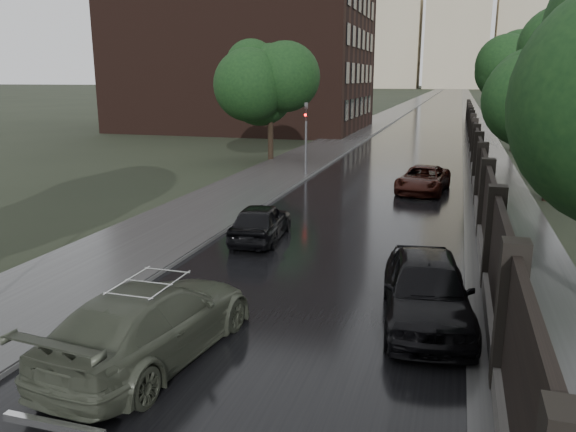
# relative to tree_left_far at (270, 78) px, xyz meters

# --- Properties ---
(road) EXTENTS (8.00, 420.00, 0.02)m
(road) POSITION_rel_tree_left_far_xyz_m (8.00, 160.00, -5.23)
(road) COLOR black
(road) RESTS_ON ground
(sidewalk_left) EXTENTS (4.00, 420.00, 0.16)m
(sidewalk_left) POSITION_rel_tree_left_far_xyz_m (2.00, 160.00, -5.16)
(sidewalk_left) COLOR #2D2D2D
(sidewalk_left) RESTS_ON ground
(verge_right) EXTENTS (3.00, 420.00, 0.08)m
(verge_right) POSITION_rel_tree_left_far_xyz_m (13.50, 160.00, -5.20)
(verge_right) COLOR #2D2D2D
(verge_right) RESTS_ON ground
(fence_right) EXTENTS (0.45, 75.72, 2.70)m
(fence_right) POSITION_rel_tree_left_far_xyz_m (12.60, 2.01, -4.23)
(fence_right) COLOR #383533
(fence_right) RESTS_ON ground
(tree_left_far) EXTENTS (4.25, 4.25, 7.39)m
(tree_left_far) POSITION_rel_tree_left_far_xyz_m (0.00, 0.00, 0.00)
(tree_left_far) COLOR black
(tree_left_far) RESTS_ON ground
(tree_right_b) EXTENTS (4.08, 4.08, 7.01)m
(tree_right_b) POSITION_rel_tree_left_far_xyz_m (15.50, -8.00, -0.29)
(tree_right_b) COLOR black
(tree_right_b) RESTS_ON ground
(tree_right_c) EXTENTS (4.08, 4.08, 7.01)m
(tree_right_c) POSITION_rel_tree_left_far_xyz_m (15.50, 10.00, -0.29)
(tree_right_c) COLOR black
(tree_right_c) RESTS_ON ground
(traffic_light) EXTENTS (0.16, 0.32, 4.00)m
(traffic_light) POSITION_rel_tree_left_far_xyz_m (3.70, -5.01, -2.84)
(traffic_light) COLOR #59595E
(traffic_light) RESTS_ON ground
(brick_building) EXTENTS (24.00, 18.00, 20.00)m
(brick_building) POSITION_rel_tree_left_far_xyz_m (-10.00, 22.00, 4.76)
(brick_building) COLOR black
(brick_building) RESTS_ON ground
(stalinist_tower) EXTENTS (92.00, 30.00, 159.00)m
(stalinist_tower) POSITION_rel_tree_left_far_xyz_m (8.00, 270.00, 33.14)
(stalinist_tower) COLOR tan
(stalinist_tower) RESTS_ON ground
(volga_sedan) EXTENTS (2.62, 5.36, 1.50)m
(volga_sedan) POSITION_rel_tree_left_far_xyz_m (6.20, -25.75, -4.49)
(volga_sedan) COLOR #404537
(volga_sedan) RESTS_ON ground
(hatchback_left) EXTENTS (1.82, 3.85, 1.27)m
(hatchback_left) POSITION_rel_tree_left_far_xyz_m (5.50, -17.50, -4.61)
(hatchback_left) COLOR black
(hatchback_left) RESTS_ON ground
(car_right_near) EXTENTS (2.41, 4.79, 1.57)m
(car_right_near) POSITION_rel_tree_left_far_xyz_m (11.14, -22.58, -4.46)
(car_right_near) COLOR black
(car_right_near) RESTS_ON ground
(car_right_far) EXTENTS (2.55, 4.66, 1.24)m
(car_right_far) POSITION_rel_tree_left_far_xyz_m (10.14, -7.62, -4.62)
(car_right_far) COLOR black
(car_right_far) RESTS_ON ground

